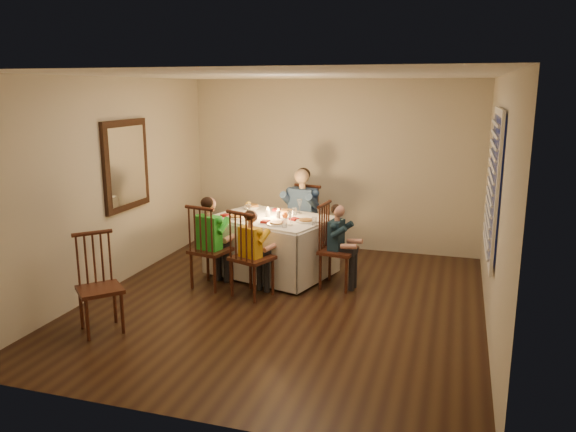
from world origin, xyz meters
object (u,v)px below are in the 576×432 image
(adult, at_px, (301,258))
(serving_bowl, at_px, (252,208))
(child_teal, at_px, (337,287))
(chair_adult, at_px, (301,258))
(chair_end, at_px, (337,287))
(chair_near_right, at_px, (253,295))
(dining_table, at_px, (271,233))
(child_green, at_px, (212,286))
(chair_extra, at_px, (103,331))
(child_yellow, at_px, (253,295))
(chair_near_left, at_px, (212,286))

(adult, bearing_deg, serving_bowl, -131.56)
(child_teal, bearing_deg, chair_adult, 42.35)
(chair_end, xyz_separation_m, child_teal, (0.00, 0.00, 0.00))
(chair_near_right, xyz_separation_m, serving_bowl, (-0.45, 1.21, 0.82))
(child_teal, bearing_deg, dining_table, 82.00)
(chair_adult, height_order, child_teal, chair_adult)
(child_green, height_order, child_teal, child_green)
(chair_adult, relative_size, chair_near_right, 1.00)
(child_teal, xyz_separation_m, serving_bowl, (-1.37, 0.61, 0.82))
(chair_adult, xyz_separation_m, adult, (0.00, 0.00, 0.00))
(dining_table, height_order, chair_end, dining_table)
(chair_near_right, height_order, child_teal, chair_near_right)
(dining_table, bearing_deg, chair_end, 2.00)
(chair_extra, distance_m, serving_bowl, 2.84)
(chair_extra, relative_size, child_yellow, 0.97)
(chair_near_right, height_order, chair_extra, chair_near_right)
(chair_extra, height_order, child_green, child_green)
(child_green, bearing_deg, child_yellow, 178.63)
(chair_end, relative_size, serving_bowl, 4.77)
(dining_table, xyz_separation_m, child_yellow, (0.04, -0.85, -0.56))
(child_green, distance_m, child_teal, 1.60)
(chair_near_right, bearing_deg, dining_table, -66.44)
(chair_near_left, distance_m, chair_end, 1.60)
(chair_extra, distance_m, child_green, 1.65)
(child_teal, height_order, serving_bowl, serving_bowl)
(child_yellow, bearing_deg, chair_end, -126.15)
(chair_near_left, xyz_separation_m, chair_extra, (-0.51, -1.56, 0.00))
(child_teal, bearing_deg, child_green, 112.87)
(serving_bowl, bearing_deg, child_teal, -23.86)
(chair_near_left, distance_m, chair_extra, 1.65)
(child_green, relative_size, child_teal, 1.09)
(chair_near_right, distance_m, child_yellow, 0.00)
(child_green, bearing_deg, chair_near_right, 178.63)
(chair_near_left, xyz_separation_m, adult, (0.76, 1.52, 0.00))
(chair_near_left, xyz_separation_m, child_green, (0.00, 0.00, 0.00))
(chair_near_right, relative_size, chair_extra, 1.04)
(chair_near_right, relative_size, serving_bowl, 4.77)
(adult, relative_size, child_green, 1.15)
(chair_near_right, distance_m, child_green, 0.63)
(chair_adult, relative_size, child_yellow, 1.01)
(adult, bearing_deg, chair_end, -42.62)
(chair_extra, bearing_deg, dining_table, 17.43)
(chair_end, height_order, chair_extra, chair_end)
(chair_near_left, height_order, child_teal, chair_near_left)
(chair_end, relative_size, adult, 0.80)
(chair_adult, xyz_separation_m, serving_bowl, (-0.60, -0.45, 0.82))
(child_yellow, xyz_separation_m, child_teal, (0.92, 0.60, 0.00))
(chair_extra, height_order, child_yellow, child_yellow)
(child_yellow, bearing_deg, child_teal, -126.15)
(chair_extra, xyz_separation_m, serving_bowl, (0.68, 2.63, 0.82))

